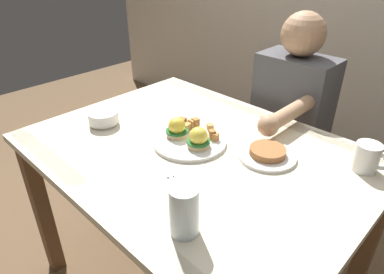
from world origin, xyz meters
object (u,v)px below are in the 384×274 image
(dining_table, at_px, (195,172))
(coffee_mug, at_px, (367,157))
(eggs_benedict_plate, at_px, (189,137))
(fruit_bowl, at_px, (103,118))
(fork, at_px, (174,183))
(water_glass_near, at_px, (184,213))
(side_plate, at_px, (267,154))
(diner_person, at_px, (288,119))

(dining_table, height_order, coffee_mug, coffee_mug)
(eggs_benedict_plate, bearing_deg, coffee_mug, 27.71)
(coffee_mug, bearing_deg, fruit_bowl, -154.70)
(fruit_bowl, bearing_deg, dining_table, 17.73)
(coffee_mug, bearing_deg, fork, -128.77)
(water_glass_near, bearing_deg, fork, 144.97)
(side_plate, xyz_separation_m, diner_person, (-0.18, 0.47, -0.10))
(fork, bearing_deg, coffee_mug, 51.23)
(dining_table, distance_m, fruit_bowl, 0.43)
(eggs_benedict_plate, bearing_deg, diner_person, 82.66)
(fruit_bowl, relative_size, diner_person, 0.11)
(water_glass_near, bearing_deg, diner_person, 104.07)
(eggs_benedict_plate, relative_size, coffee_mug, 2.43)
(dining_table, relative_size, side_plate, 6.00)
(side_plate, relative_size, diner_person, 0.18)
(fruit_bowl, distance_m, diner_person, 0.85)
(fruit_bowl, xyz_separation_m, side_plate, (0.61, 0.26, -0.02))
(coffee_mug, xyz_separation_m, fork, (-0.39, -0.48, -0.05))
(side_plate, bearing_deg, fruit_bowl, -157.20)
(dining_table, relative_size, diner_person, 1.05)
(dining_table, xyz_separation_m, fruit_bowl, (-0.39, -0.13, 0.14))
(dining_table, xyz_separation_m, fork, (0.10, -0.19, 0.11))
(eggs_benedict_plate, relative_size, fork, 1.83)
(dining_table, xyz_separation_m, diner_person, (0.03, 0.60, 0.02))
(eggs_benedict_plate, xyz_separation_m, side_plate, (0.26, 0.12, -0.01))
(eggs_benedict_plate, distance_m, water_glass_near, 0.45)
(water_glass_near, bearing_deg, coffee_mug, 69.65)
(fruit_bowl, xyz_separation_m, water_glass_near, (0.66, -0.19, 0.03))
(dining_table, distance_m, eggs_benedict_plate, 0.14)
(fruit_bowl, bearing_deg, diner_person, 59.56)
(fork, relative_size, diner_person, 0.13)
(water_glass_near, relative_size, side_plate, 0.69)
(eggs_benedict_plate, relative_size, fruit_bowl, 2.25)
(dining_table, xyz_separation_m, coffee_mug, (0.49, 0.29, 0.16))
(fruit_bowl, height_order, water_glass_near, water_glass_near)
(dining_table, distance_m, diner_person, 0.60)
(coffee_mug, distance_m, diner_person, 0.57)
(fruit_bowl, relative_size, coffee_mug, 1.08)
(eggs_benedict_plate, height_order, side_plate, eggs_benedict_plate)
(dining_table, xyz_separation_m, water_glass_near, (0.26, -0.31, 0.17))
(diner_person, bearing_deg, coffee_mug, -34.59)
(eggs_benedict_plate, distance_m, diner_person, 0.60)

